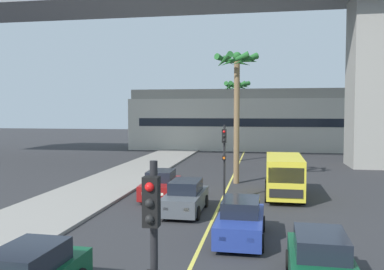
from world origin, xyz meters
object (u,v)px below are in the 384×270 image
Objects in this scene: car_queue_front at (185,198)px; car_queue_second at (321,264)px; car_queue_fourth at (161,185)px; car_queue_fifth at (241,221)px; delivery_van at (284,175)px; traffic_light_median_near at (153,258)px; palm_tree_near_median at (237,94)px; traffic_light_median_far at (224,152)px; palm_tree_mid_median at (237,79)px.

car_queue_front is 0.99× the size of car_queue_second.
car_queue_fourth is 1.01× the size of car_queue_fifth.
traffic_light_median_near reaches higher than delivery_van.
traffic_light_median_near is 0.52× the size of palm_tree_near_median.
car_queue_fifth is at bearing -85.96° from palm_tree_near_median.
traffic_light_median_far is 0.47× the size of palm_tree_mid_median.
traffic_light_median_near is at bearing -81.32° from car_queue_front.
car_queue_front and car_queue_fifth have the same top height.
traffic_light_median_far is at bearing -2.90° from car_queue_fourth.
car_queue_fifth is 0.78× the size of delivery_van.
car_queue_front is at bearing -56.74° from car_queue_fourth.
car_queue_front is 0.46× the size of palm_tree_mid_median.
car_queue_front is at bearing 98.68° from traffic_light_median_near.
palm_tree_near_median is at bearing 86.95° from car_queue_front.
delivery_van is at bearing -54.33° from palm_tree_mid_median.
palm_tree_near_median is (-1.77, 25.10, 5.96)m from car_queue_fifth.
traffic_light_median_near reaches higher than car_queue_second.
delivery_van is at bearing 41.80° from car_queue_front.
car_queue_front is at bearing -102.96° from palm_tree_mid_median.
car_queue_front is 10.89m from palm_tree_mid_median.
traffic_light_median_near reaches higher than car_queue_fifth.
car_queue_fourth is at bearing 177.10° from traffic_light_median_far.
car_queue_front is 6.66m from delivery_van.
palm_tree_mid_median reaches higher than car_queue_second.
traffic_light_median_far is at bearing -155.53° from delivery_van.
delivery_van is at bearing 76.11° from car_queue_fifth.
delivery_van is at bearing 91.81° from car_queue_second.
car_queue_second is at bearing 60.05° from traffic_light_median_near.
car_queue_front is 0.78× the size of delivery_van.
car_queue_fifth is 0.52× the size of palm_tree_near_median.
traffic_light_median_near is 22.62m from palm_tree_mid_median.
traffic_light_median_far is at bearing -88.44° from palm_tree_near_median.
traffic_light_median_near is at bearing -76.18° from car_queue_fourth.
car_queue_second is 0.52× the size of palm_tree_near_median.
palm_tree_mid_median is (1.97, 8.57, 6.42)m from car_queue_front.
palm_tree_mid_median is (4.00, 5.47, 6.42)m from car_queue_fourth.
palm_tree_near_median is 12.72m from palm_tree_mid_median.
traffic_light_median_near is (4.11, -16.72, 1.99)m from car_queue_fourth.
palm_tree_mid_median is (0.84, -12.68, 0.46)m from palm_tree_near_median.
car_queue_front and car_queue_fourth have the same top height.
car_queue_second is at bearing -56.31° from car_queue_fourth.
car_queue_fourth is 0.46× the size of palm_tree_mid_median.
delivery_van is 18.32m from traffic_light_median_near.
traffic_light_median_near is at bearing -89.72° from palm_tree_mid_median.
car_queue_front is at bearing 127.05° from car_queue_fifth.
car_queue_fifth is (-2.44, 4.11, 0.00)m from car_queue_second.
palm_tree_mid_median is at bearing 53.79° from car_queue_fourth.
car_queue_second and car_queue_fourth have the same top height.
car_queue_front is at bearing 123.86° from car_queue_second.
car_queue_second is 0.46× the size of palm_tree_mid_median.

